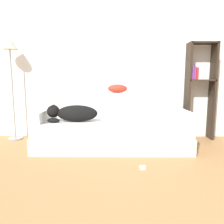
% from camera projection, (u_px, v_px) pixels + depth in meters
% --- Properties ---
extents(wall_back, '(7.51, 0.06, 2.70)m').
position_uv_depth(wall_back, '(123.00, 63.00, 3.92)').
color(wall_back, white).
rests_on(wall_back, ground_plane).
extents(couch, '(2.30, 0.85, 0.42)m').
position_uv_depth(couch, '(112.00, 134.00, 3.36)').
color(couch, silver).
rests_on(couch, ground_plane).
extents(couch_backrest, '(2.26, 0.15, 0.41)m').
position_uv_depth(couch_backrest, '(112.00, 105.00, 3.65)').
color(couch_backrest, silver).
rests_on(couch_backrest, couch).
extents(couch_arm_left, '(0.15, 0.66, 0.16)m').
position_uv_depth(couch_arm_left, '(42.00, 116.00, 3.32)').
color(couch_arm_left, silver).
rests_on(couch_arm_left, couch).
extents(couch_arm_right, '(0.15, 0.66, 0.16)m').
position_uv_depth(couch_arm_right, '(183.00, 116.00, 3.30)').
color(couch_arm_right, silver).
rests_on(couch_arm_right, couch).
extents(dog, '(0.75, 0.25, 0.27)m').
position_uv_depth(dog, '(73.00, 113.00, 3.25)').
color(dog, black).
rests_on(dog, couch).
extents(laptop, '(0.39, 0.29, 0.02)m').
position_uv_depth(laptop, '(117.00, 121.00, 3.28)').
color(laptop, '#B7B7BC').
rests_on(laptop, couch).
extents(throw_pillow, '(0.32, 0.21, 0.14)m').
position_uv_depth(throw_pillow, '(117.00, 89.00, 3.61)').
color(throw_pillow, red).
rests_on(throw_pillow, couch_backrest).
extents(bookshelf, '(0.48, 0.26, 1.67)m').
position_uv_depth(bookshelf, '(200.00, 86.00, 3.79)').
color(bookshelf, '#2D2319').
rests_on(bookshelf, ground_plane).
extents(floor_lamp, '(0.27, 0.27, 1.75)m').
position_uv_depth(floor_lamp, '(10.00, 55.00, 3.66)').
color(floor_lamp, gray).
rests_on(floor_lamp, ground_plane).
extents(power_adapter, '(0.07, 0.07, 0.03)m').
position_uv_depth(power_adapter, '(143.00, 168.00, 2.57)').
color(power_adapter, silver).
rests_on(power_adapter, ground_plane).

